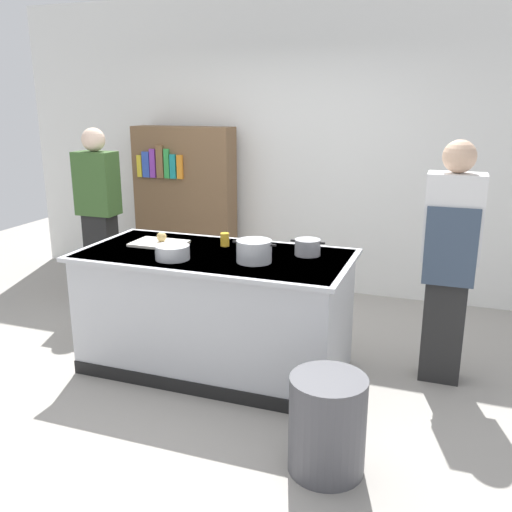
% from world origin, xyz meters
% --- Properties ---
extents(ground_plane, '(10.00, 10.00, 0.00)m').
position_xyz_m(ground_plane, '(0.00, 0.00, 0.00)').
color(ground_plane, '#9E9991').
extents(back_wall, '(6.40, 0.12, 3.00)m').
position_xyz_m(back_wall, '(0.00, 2.10, 1.50)').
color(back_wall, white).
rests_on(back_wall, ground_plane).
extents(counter_island, '(1.98, 0.98, 0.90)m').
position_xyz_m(counter_island, '(0.00, -0.00, 0.47)').
color(counter_island, '#B7BABF').
rests_on(counter_island, ground_plane).
extents(cutting_board, '(0.40, 0.28, 0.02)m').
position_xyz_m(cutting_board, '(-0.50, 0.08, 0.91)').
color(cutting_board, silver).
rests_on(cutting_board, counter_island).
extents(onion, '(0.08, 0.08, 0.08)m').
position_xyz_m(onion, '(-0.48, 0.10, 0.96)').
color(onion, tan).
rests_on(onion, cutting_board).
extents(stock_pot, '(0.31, 0.24, 0.15)m').
position_xyz_m(stock_pot, '(0.35, -0.11, 0.98)').
color(stock_pot, '#B7BABF').
rests_on(stock_pot, counter_island).
extents(sauce_pan, '(0.25, 0.18, 0.12)m').
position_xyz_m(sauce_pan, '(0.65, 0.18, 0.96)').
color(sauce_pan, '#99999E').
rests_on(sauce_pan, counter_island).
extents(mixing_bowl, '(0.24, 0.24, 0.10)m').
position_xyz_m(mixing_bowl, '(-0.21, -0.24, 0.95)').
color(mixing_bowl, '#B7BABF').
rests_on(mixing_bowl, counter_island).
extents(juice_cup, '(0.07, 0.07, 0.10)m').
position_xyz_m(juice_cup, '(-0.01, 0.22, 0.95)').
color(juice_cup, yellow).
rests_on(juice_cup, counter_island).
extents(trash_bin, '(0.42, 0.42, 0.55)m').
position_xyz_m(trash_bin, '(1.06, -0.92, 0.28)').
color(trash_bin, '#4C4C51').
rests_on(trash_bin, ground_plane).
extents(person_chef, '(0.38, 0.25, 1.72)m').
position_xyz_m(person_chef, '(1.61, 0.39, 0.91)').
color(person_chef, '#252525').
rests_on(person_chef, ground_plane).
extents(person_guest, '(0.38, 0.24, 1.72)m').
position_xyz_m(person_guest, '(-1.63, 0.92, 0.91)').
color(person_guest, black).
rests_on(person_guest, ground_plane).
extents(bookshelf, '(1.10, 0.31, 1.70)m').
position_xyz_m(bookshelf, '(-1.14, 1.80, 0.85)').
color(bookshelf, brown).
rests_on(bookshelf, ground_plane).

